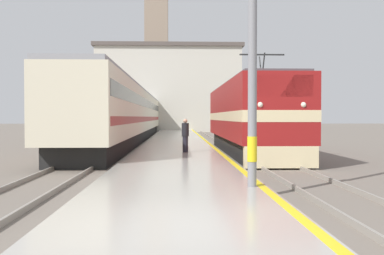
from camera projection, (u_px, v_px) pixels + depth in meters
ground_plane at (177, 141)px, 36.99m from camera, size 200.00×200.00×0.00m
platform at (177, 143)px, 31.99m from camera, size 4.32×140.00×0.31m
rail_track_near at (230, 144)px, 32.12m from camera, size 2.84×140.00×0.16m
rail_track_far at (123, 144)px, 31.86m from camera, size 2.83×140.00×0.16m
locomotive_train at (248, 117)px, 24.14m from camera, size 2.92×15.67×4.82m
passenger_train at (130, 114)px, 37.09m from camera, size 2.92×43.06×4.17m
catenary_mast at (257, 22)px, 10.62m from camera, size 2.35×0.23×7.72m
person_on_platform at (185, 135)px, 21.22m from camera, size 0.34×0.34×1.58m
clock_tower at (157, 37)px, 69.69m from camera, size 4.44×4.44×27.33m
station_building at (169, 89)px, 62.65m from camera, size 19.96×8.64×11.80m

